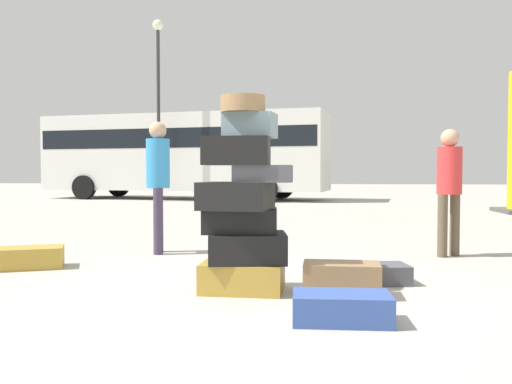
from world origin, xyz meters
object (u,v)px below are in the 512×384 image
object	(u,v)px
person_tourist_with_camera	(158,175)
suitcase_charcoal_white_trunk	(374,274)
suitcase_tower	(243,211)
suitcase_navy_foreground_near	(342,308)
suitcase_tan_foreground_far	(27,258)
parked_bus	(184,151)
suitcase_brown_upright_blue	(341,279)
lamp_post	(158,84)
person_bearded_onlooker	(449,181)

from	to	relation	value
person_tourist_with_camera	suitcase_charcoal_white_trunk	bearing A→B (deg)	43.16
suitcase_tower	suitcase_navy_foreground_near	world-z (taller)	suitcase_tower
person_tourist_with_camera	suitcase_navy_foreground_near	bearing A→B (deg)	21.72
suitcase_tower	suitcase_charcoal_white_trunk	bearing A→B (deg)	22.69
suitcase_tan_foreground_far	parked_bus	world-z (taller)	parked_bus
suitcase_brown_upright_blue	suitcase_navy_foreground_near	xyz separation A→B (m)	(-0.04, -0.80, -0.04)
suitcase_charcoal_white_trunk	person_tourist_with_camera	xyz separation A→B (m)	(-2.55, 1.60, 0.92)
suitcase_navy_foreground_near	suitcase_tan_foreground_far	xyz separation A→B (m)	(-3.30, 1.76, 0.01)
suitcase_tower	parked_bus	size ratio (longest dim) A/B	0.15
suitcase_charcoal_white_trunk	suitcase_navy_foreground_near	bearing A→B (deg)	-114.69
suitcase_tower	lamp_post	distance (m)	14.68
person_tourist_with_camera	parked_bus	distance (m)	13.62
suitcase_tower	person_tourist_with_camera	world-z (taller)	suitcase_tower
suitcase_tower	suitcase_charcoal_white_trunk	xyz separation A→B (m)	(1.17, 0.49, -0.62)
suitcase_brown_upright_blue	suitcase_charcoal_white_trunk	bearing A→B (deg)	60.90
suitcase_navy_foreground_near	person_tourist_with_camera	world-z (taller)	person_tourist_with_camera
suitcase_brown_upright_blue	suitcase_charcoal_white_trunk	world-z (taller)	suitcase_brown_upright_blue
suitcase_tan_foreground_far	person_tourist_with_camera	world-z (taller)	person_tourist_with_camera
suitcase_tower	suitcase_tan_foreground_far	bearing A→B (deg)	160.47
suitcase_tan_foreground_far	person_tourist_with_camera	xyz separation A→B (m)	(1.10, 1.21, 0.89)
suitcase_navy_foreground_near	person_bearded_onlooker	bearing A→B (deg)	63.00
suitcase_tan_foreground_far	person_tourist_with_camera	size ratio (longest dim) A/B	0.44
person_tourist_with_camera	person_bearded_onlooker	bearing A→B (deg)	77.37
person_bearded_onlooker	person_tourist_with_camera	world-z (taller)	person_tourist_with_camera
suitcase_navy_foreground_near	person_bearded_onlooker	size ratio (longest dim) A/B	0.43
person_tourist_with_camera	lamp_post	distance (m)	12.27
person_bearded_onlooker	lamp_post	xyz separation A→B (m)	(-7.01, 11.26, 3.11)
suitcase_navy_foreground_near	lamp_post	xyz separation A→B (m)	(-5.55, 14.36, 3.95)
person_bearded_onlooker	suitcase_charcoal_white_trunk	bearing A→B (deg)	21.65
suitcase_brown_upright_blue	person_bearded_onlooker	xyz separation A→B (m)	(1.42, 2.30, 0.79)
suitcase_navy_foreground_near	lamp_post	size ratio (longest dim) A/B	0.11
suitcase_charcoal_white_trunk	lamp_post	xyz separation A→B (m)	(-5.91, 13.00, 3.96)
parked_bus	person_tourist_with_camera	bearing A→B (deg)	-67.90
lamp_post	suitcase_brown_upright_blue	bearing A→B (deg)	-67.61
suitcase_brown_upright_blue	parked_bus	bearing A→B (deg)	109.68
person_bearded_onlooker	person_tourist_with_camera	bearing A→B (deg)	-34.04
suitcase_brown_upright_blue	suitcase_tan_foreground_far	bearing A→B (deg)	165.22
suitcase_charcoal_white_trunk	suitcase_navy_foreground_near	xyz separation A→B (m)	(-0.36, -1.36, 0.01)
suitcase_navy_foreground_near	lamp_post	distance (m)	15.90
suitcase_tower	parked_bus	bearing A→B (deg)	105.70
suitcase_brown_upright_blue	suitcase_tan_foreground_far	world-z (taller)	suitcase_brown_upright_blue
lamp_post	person_tourist_with_camera	bearing A→B (deg)	-73.58
suitcase_tan_foreground_far	suitcase_tower	bearing A→B (deg)	-42.12
suitcase_brown_upright_blue	person_tourist_with_camera	xyz separation A→B (m)	(-2.23, 2.16, 0.87)
suitcase_brown_upright_blue	person_tourist_with_camera	world-z (taller)	person_tourist_with_camera
person_bearded_onlooker	suitcase_navy_foreground_near	bearing A→B (deg)	28.68
person_tourist_with_camera	suitcase_brown_upright_blue	bearing A→B (deg)	31.10
person_bearded_onlooker	parked_bus	world-z (taller)	parked_bus
suitcase_navy_foreground_near	parked_bus	bearing A→B (deg)	105.70
person_bearded_onlooker	suitcase_brown_upright_blue	bearing A→B (deg)	22.11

